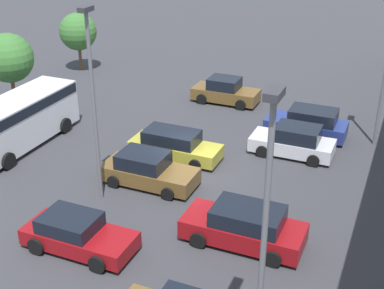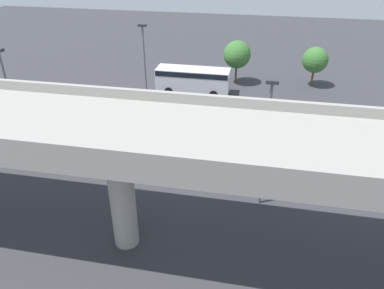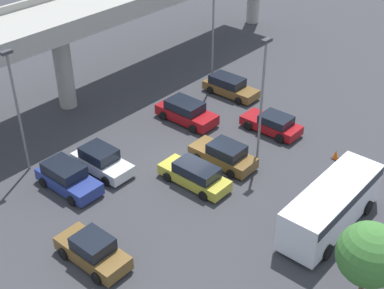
# 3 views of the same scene
# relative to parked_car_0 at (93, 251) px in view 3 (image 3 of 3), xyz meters

# --- Properties ---
(ground_plane) EXTENTS (109.17, 109.17, 0.00)m
(ground_plane) POSITION_rel_parked_car_0_xyz_m (10.04, 1.76, -0.75)
(ground_plane) COLOR #38383D
(highway_overpass) EXTENTS (52.31, 6.39, 8.06)m
(highway_overpass) POSITION_rel_parked_car_0_xyz_m (10.04, 14.79, 5.94)
(highway_overpass) COLOR #9E9B93
(highway_overpass) RESTS_ON ground_plane
(parked_car_0) EXTENTS (2.05, 4.33, 1.66)m
(parked_car_0) POSITION_rel_parked_car_0_xyz_m (0.00, 0.00, 0.00)
(parked_car_0) COLOR brown
(parked_car_0) RESTS_ON ground_plane
(parked_car_1) EXTENTS (2.15, 4.52, 1.66)m
(parked_car_1) POSITION_rel_parked_car_0_xyz_m (3.19, 6.14, 0.03)
(parked_car_1) COLOR navy
(parked_car_1) RESTS_ON ground_plane
(parked_car_2) EXTENTS (2.10, 4.33, 1.63)m
(parked_car_2) POSITION_rel_parked_car_0_xyz_m (5.84, 5.96, 0.00)
(parked_car_2) COLOR silver
(parked_car_2) RESTS_ON ground_plane
(parked_car_3) EXTENTS (1.99, 4.81, 1.52)m
(parked_car_3) POSITION_rel_parked_car_0_xyz_m (8.67, 0.32, -0.03)
(parked_car_3) COLOR gold
(parked_car_3) RESTS_ON ground_plane
(parked_car_4) EXTENTS (2.14, 4.58, 1.59)m
(parked_car_4) POSITION_rel_parked_car_0_xyz_m (11.66, 0.33, -0.02)
(parked_car_4) COLOR brown
(parked_car_4) RESTS_ON ground_plane
(parked_car_5) EXTENTS (2.23, 4.83, 1.62)m
(parked_car_5) POSITION_rel_parked_car_0_xyz_m (14.36, 6.03, 0.02)
(parked_car_5) COLOR maroon
(parked_car_5) RESTS_ON ground_plane
(parked_car_6) EXTENTS (2.10, 4.44, 1.43)m
(parked_car_6) POSITION_rel_parked_car_0_xyz_m (17.28, 0.18, -0.08)
(parked_car_6) COLOR maroon
(parked_car_6) RESTS_ON ground_plane
(parked_car_7) EXTENTS (2.04, 4.71, 1.52)m
(parked_car_7) POSITION_rel_parked_car_0_xyz_m (20.00, 6.18, -0.03)
(parked_car_7) COLOR brown
(parked_car_7) RESTS_ON ground_plane
(shuttle_bus) EXTENTS (7.83, 2.71, 2.69)m
(shuttle_bus) POSITION_rel_parked_car_0_xyz_m (10.66, -8.06, 0.85)
(shuttle_bus) COLOR silver
(shuttle_bus) RESTS_ON ground_plane
(lamp_post_near_aisle) EXTENTS (0.70, 0.35, 8.65)m
(lamp_post_near_aisle) POSITION_rel_parked_car_0_xyz_m (13.63, -1.05, 4.27)
(lamp_post_near_aisle) COLOR slate
(lamp_post_near_aisle) RESTS_ON ground_plane
(lamp_post_mid_lot) EXTENTS (0.70, 0.35, 8.79)m
(lamp_post_mid_lot) POSITION_rel_parked_car_0_xyz_m (20.38, 8.35, 4.34)
(lamp_post_mid_lot) COLOR slate
(lamp_post_mid_lot) RESTS_ON ground_plane
(lamp_post_by_overpass) EXTENTS (0.70, 0.35, 8.39)m
(lamp_post_by_overpass) POSITION_rel_parked_car_0_xyz_m (2.80, 9.79, 4.14)
(lamp_post_by_overpass) COLOR slate
(lamp_post_by_overpass) RESTS_ON ground_plane
(tree_front_right) EXTENTS (3.06, 3.06, 4.88)m
(tree_front_right) POSITION_rel_parked_car_0_xyz_m (6.38, -11.96, 2.59)
(tree_front_right) COLOR brown
(tree_front_right) RESTS_ON ground_plane
(traffic_cone) EXTENTS (0.44, 0.44, 0.70)m
(traffic_cone) POSITION_rel_parked_car_0_xyz_m (17.11, -5.10, -0.43)
(traffic_cone) COLOR black
(traffic_cone) RESTS_ON ground_plane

